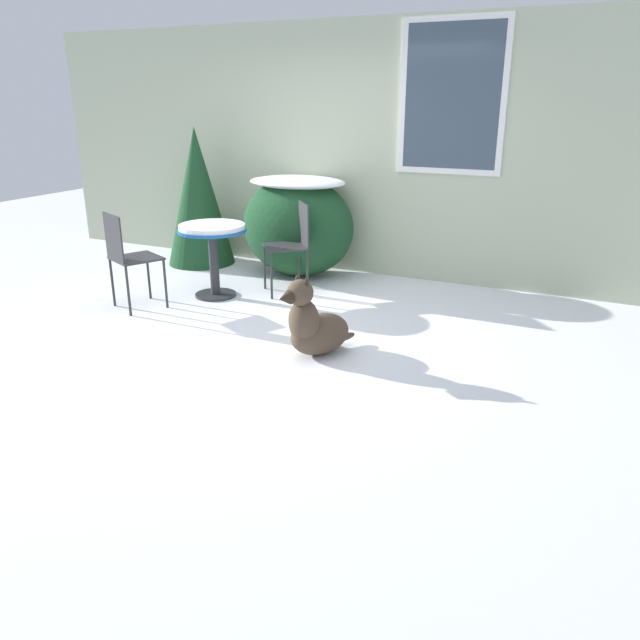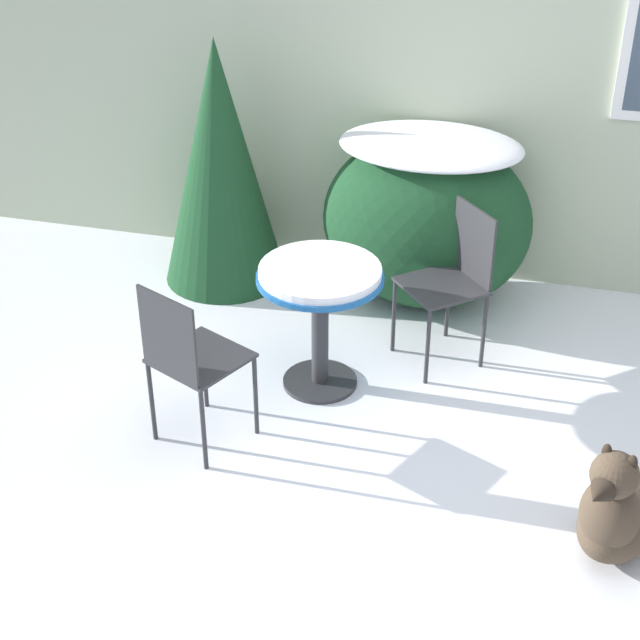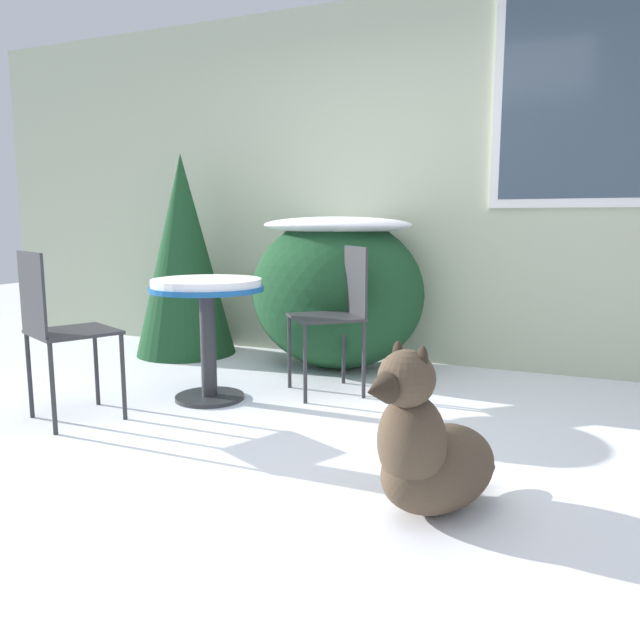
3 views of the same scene
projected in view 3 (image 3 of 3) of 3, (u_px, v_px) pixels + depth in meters
The scene contains 8 objects.
ground_plane at pixel (269, 454), 2.93m from camera, with size 16.00×16.00×0.00m, color white.
house_wall at pixel (413, 180), 4.67m from camera, with size 8.00×0.10×2.71m.
shrub_left at pixel (336, 289), 4.55m from camera, with size 1.30×0.95×1.11m.
evergreen_bush at pixel (183, 256), 5.04m from camera, with size 0.80×0.80×1.61m.
patio_table at pixel (207, 305), 3.74m from camera, with size 0.68×0.68×0.74m.
patio_chair_near_table at pixel (337, 310), 3.91m from camera, with size 0.58×0.58×0.93m.
patio_chair_far_side at pixel (59, 326), 3.32m from camera, with size 0.54×0.54×0.93m.
dog at pixel (429, 453), 2.30m from camera, with size 0.53×0.72×0.66m.
Camera 3 is at (1.34, -2.46, 1.08)m, focal length 35.00 mm.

